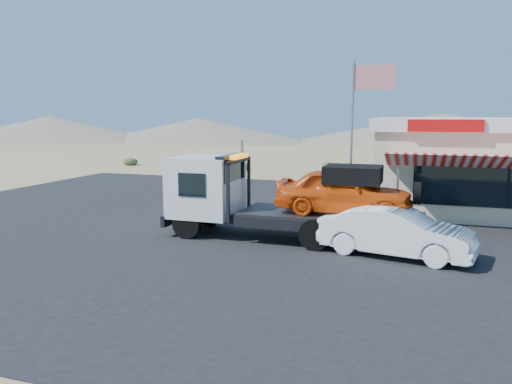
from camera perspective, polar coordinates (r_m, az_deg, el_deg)
ground at (r=16.82m, az=-7.72°, el=-5.23°), size 120.00×120.00×0.00m
asphalt_lot at (r=18.84m, az=1.80°, el=-3.60°), size 32.00×24.00×0.02m
tow_truck at (r=16.25m, az=3.29°, el=-0.33°), size 8.22×2.44×2.75m
white_sedan at (r=14.93m, az=15.72°, el=-4.39°), size 4.56×2.38×1.43m
jerky_store at (r=23.93m, az=26.17°, el=2.96°), size 10.40×9.97×3.90m
flagpole at (r=19.28m, az=11.62°, el=7.77°), size 1.55×0.10×6.00m
desert_scrub at (r=31.34m, az=-26.74°, el=1.01°), size 24.83×31.12×0.71m
distant_hills at (r=71.85m, az=4.68°, el=7.09°), size 126.00×48.00×4.20m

